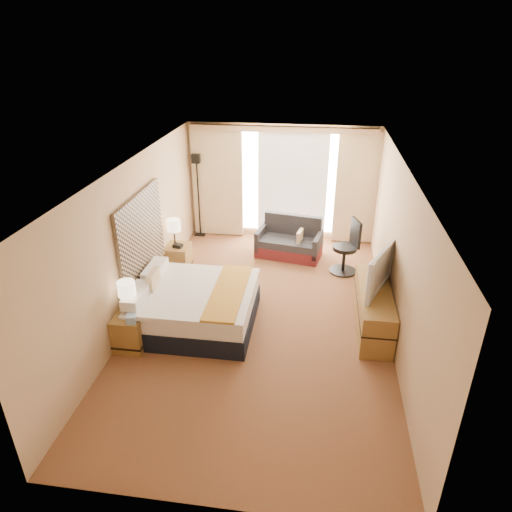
# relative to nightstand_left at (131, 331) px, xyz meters

# --- Properties ---
(floor) EXTENTS (4.20, 7.00, 0.02)m
(floor) POSITION_rel_nightstand_left_xyz_m (1.87, 1.05, -0.28)
(floor) COLOR #5C1C1A
(floor) RESTS_ON ground
(ceiling) EXTENTS (4.20, 7.00, 0.02)m
(ceiling) POSITION_rel_nightstand_left_xyz_m (1.87, 1.05, 2.33)
(ceiling) COLOR white
(ceiling) RESTS_ON wall_back
(wall_back) EXTENTS (4.20, 0.02, 2.60)m
(wall_back) POSITION_rel_nightstand_left_xyz_m (1.87, 4.55, 1.02)
(wall_back) COLOR tan
(wall_back) RESTS_ON ground
(wall_front) EXTENTS (4.20, 0.02, 2.60)m
(wall_front) POSITION_rel_nightstand_left_xyz_m (1.87, -2.45, 1.02)
(wall_front) COLOR tan
(wall_front) RESTS_ON ground
(wall_left) EXTENTS (0.02, 7.00, 2.60)m
(wall_left) POSITION_rel_nightstand_left_xyz_m (-0.23, 1.05, 1.02)
(wall_left) COLOR tan
(wall_left) RESTS_ON ground
(wall_right) EXTENTS (0.02, 7.00, 2.60)m
(wall_right) POSITION_rel_nightstand_left_xyz_m (3.97, 1.05, 1.02)
(wall_right) COLOR tan
(wall_right) RESTS_ON ground
(headboard) EXTENTS (0.06, 1.85, 1.50)m
(headboard) POSITION_rel_nightstand_left_xyz_m (-0.19, 1.25, 1.01)
(headboard) COLOR black
(headboard) RESTS_ON wall_left
(nightstand_left) EXTENTS (0.45, 0.52, 0.55)m
(nightstand_left) POSITION_rel_nightstand_left_xyz_m (0.00, 0.00, 0.00)
(nightstand_left) COLOR olive
(nightstand_left) RESTS_ON floor
(nightstand_right) EXTENTS (0.45, 0.52, 0.55)m
(nightstand_right) POSITION_rel_nightstand_left_xyz_m (0.00, 2.50, 0.00)
(nightstand_right) COLOR olive
(nightstand_right) RESTS_ON floor
(media_dresser) EXTENTS (0.50, 1.80, 0.70)m
(media_dresser) POSITION_rel_nightstand_left_xyz_m (3.70, 1.05, 0.07)
(media_dresser) COLOR olive
(media_dresser) RESTS_ON floor
(window) EXTENTS (2.30, 0.02, 2.30)m
(window) POSITION_rel_nightstand_left_xyz_m (2.12, 4.52, 1.04)
(window) COLOR white
(window) RESTS_ON wall_back
(curtains) EXTENTS (4.12, 0.19, 2.56)m
(curtains) POSITION_rel_nightstand_left_xyz_m (1.87, 4.44, 1.13)
(curtains) COLOR beige
(curtains) RESTS_ON floor
(bed) EXTENTS (1.91, 1.75, 0.93)m
(bed) POSITION_rel_nightstand_left_xyz_m (0.81, 0.72, 0.07)
(bed) COLOR black
(bed) RESTS_ON floor
(loveseat) EXTENTS (1.46, 0.96, 0.84)m
(loveseat) POSITION_rel_nightstand_left_xyz_m (2.16, 3.54, 0.00)
(loveseat) COLOR maroon
(loveseat) RESTS_ON floor
(floor_lamp) EXTENTS (0.25, 0.25, 1.94)m
(floor_lamp) POSITION_rel_nightstand_left_xyz_m (-0.03, 4.35, 1.10)
(floor_lamp) COLOR black
(floor_lamp) RESTS_ON floor
(desk_chair) EXTENTS (0.55, 0.55, 1.11)m
(desk_chair) POSITION_rel_nightstand_left_xyz_m (3.35, 2.93, 0.22)
(desk_chair) COLOR black
(desk_chair) RESTS_ON floor
(lamp_left) EXTENTS (0.26, 0.26, 0.55)m
(lamp_left) POSITION_rel_nightstand_left_xyz_m (-0.00, 0.05, 0.70)
(lamp_left) COLOR black
(lamp_left) RESTS_ON nightstand_left
(lamp_right) EXTENTS (0.27, 0.27, 0.56)m
(lamp_right) POSITION_rel_nightstand_left_xyz_m (-0.04, 2.49, 0.71)
(lamp_right) COLOR black
(lamp_right) RESTS_ON nightstand_right
(tissue_box) EXTENTS (0.16, 0.16, 0.12)m
(tissue_box) POSITION_rel_nightstand_left_xyz_m (0.11, -0.16, 0.34)
(tissue_box) COLOR #8BB1D6
(tissue_box) RESTS_ON nightstand_left
(telephone) EXTENTS (0.19, 0.16, 0.07)m
(telephone) POSITION_rel_nightstand_left_xyz_m (0.03, 2.44, 0.31)
(telephone) COLOR black
(telephone) RESTS_ON nightstand_right
(television) EXTENTS (0.64, 1.16, 0.69)m
(television) POSITION_rel_nightstand_left_xyz_m (3.65, 1.11, 0.77)
(television) COLOR black
(television) RESTS_ON media_dresser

